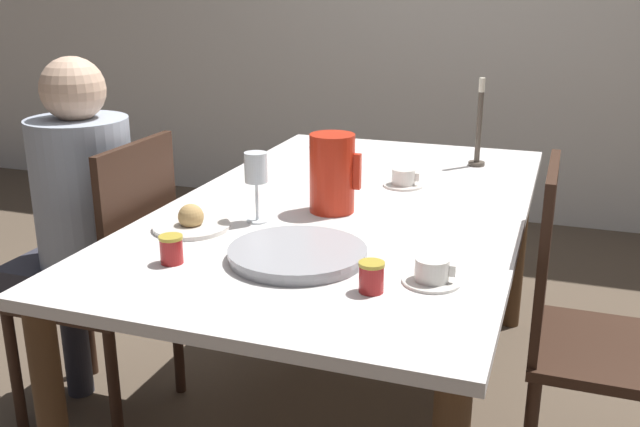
# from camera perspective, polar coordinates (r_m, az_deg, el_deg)

# --- Properties ---
(ground_plane) EXTENTS (20.00, 20.00, 0.00)m
(ground_plane) POSITION_cam_1_polar(r_m,az_deg,el_deg) (2.50, 2.16, -15.55)
(ground_plane) COLOR brown
(dining_table) EXTENTS (1.04, 1.82, 0.74)m
(dining_table) POSITION_cam_1_polar(r_m,az_deg,el_deg) (2.21, 2.36, -1.32)
(dining_table) COLOR silver
(dining_table) RESTS_ON ground_plane
(chair_person_side) EXTENTS (0.42, 0.42, 0.94)m
(chair_person_side) POSITION_cam_1_polar(r_m,az_deg,el_deg) (2.35, -16.33, -4.92)
(chair_person_side) COLOR #331E14
(chair_person_side) RESTS_ON ground_plane
(chair_opposite) EXTENTS (0.42, 0.42, 0.94)m
(chair_opposite) POSITION_cam_1_polar(r_m,az_deg,el_deg) (2.07, 20.39, -8.56)
(chair_opposite) COLOR #331E14
(chair_opposite) RESTS_ON ground_plane
(person_seated) EXTENTS (0.39, 0.41, 1.18)m
(person_seated) POSITION_cam_1_polar(r_m,az_deg,el_deg) (2.32, -18.81, -0.04)
(person_seated) COLOR #33333D
(person_seated) RESTS_ON ground_plane
(red_pitcher) EXTENTS (0.16, 0.13, 0.23)m
(red_pitcher) POSITION_cam_1_polar(r_m,az_deg,el_deg) (2.07, 0.98, 3.27)
(red_pitcher) COLOR red
(red_pitcher) RESTS_ON dining_table
(wine_glass_water) EXTENTS (0.06, 0.06, 0.20)m
(wine_glass_water) POSITION_cam_1_polar(r_m,az_deg,el_deg) (1.98, -5.14, 3.42)
(wine_glass_water) COLOR white
(wine_glass_water) RESTS_ON dining_table
(teacup_near_person) EXTENTS (0.13, 0.13, 0.06)m
(teacup_near_person) POSITION_cam_1_polar(r_m,az_deg,el_deg) (1.62, 8.95, -4.71)
(teacup_near_person) COLOR silver
(teacup_near_person) RESTS_ON dining_table
(teacup_across) EXTENTS (0.13, 0.13, 0.06)m
(teacup_across) POSITION_cam_1_polar(r_m,az_deg,el_deg) (2.37, 6.70, 2.76)
(teacup_across) COLOR silver
(teacup_across) RESTS_ON dining_table
(serving_tray) EXTENTS (0.34, 0.34, 0.03)m
(serving_tray) POSITION_cam_1_polar(r_m,az_deg,el_deg) (1.73, -1.81, -3.25)
(serving_tray) COLOR #9E9EA3
(serving_tray) RESTS_ON dining_table
(bread_plate) EXTENTS (0.21, 0.21, 0.07)m
(bread_plate) POSITION_cam_1_polar(r_m,az_deg,el_deg) (1.98, -10.26, -0.72)
(bread_plate) COLOR silver
(bread_plate) RESTS_ON dining_table
(jam_jar_amber) EXTENTS (0.06, 0.06, 0.07)m
(jam_jar_amber) POSITION_cam_1_polar(r_m,az_deg,el_deg) (1.74, -11.81, -2.73)
(jam_jar_amber) COLOR #A81E1E
(jam_jar_amber) RESTS_ON dining_table
(jam_jar_red) EXTENTS (0.06, 0.06, 0.07)m
(jam_jar_red) POSITION_cam_1_polar(r_m,az_deg,el_deg) (1.55, 4.14, -4.97)
(jam_jar_red) COLOR #A81E1E
(jam_jar_red) RESTS_ON dining_table
(candlestick_tall) EXTENTS (0.06, 0.06, 0.32)m
(candlestick_tall) POSITION_cam_1_polar(r_m,az_deg,el_deg) (2.67, 12.57, 6.37)
(candlestick_tall) COLOR #4C4238
(candlestick_tall) RESTS_ON dining_table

